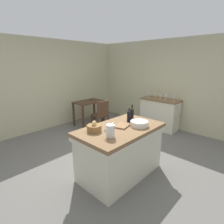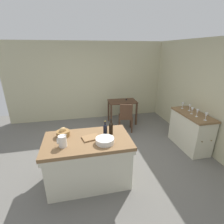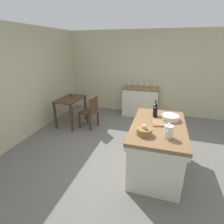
{
  "view_description": "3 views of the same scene",
  "coord_description": "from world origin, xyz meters",
  "px_view_note": "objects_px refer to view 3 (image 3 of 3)",
  "views": [
    {
      "loc": [
        -2.45,
        -2.39,
        1.95
      ],
      "look_at": [
        0.38,
        0.28,
        0.86
      ],
      "focal_mm": 28.46,
      "sensor_mm": 36.0,
      "label": 1
    },
    {
      "loc": [
        -0.42,
        -3.13,
        2.35
      ],
      "look_at": [
        0.35,
        0.46,
        0.96
      ],
      "focal_mm": 26.71,
      "sensor_mm": 36.0,
      "label": 2
    },
    {
      "loc": [
        -3.07,
        -0.56,
        2.15
      ],
      "look_at": [
        0.15,
        0.4,
        0.84
      ],
      "focal_mm": 27.65,
      "sensor_mm": 36.0,
      "label": 3
    }
  ],
  "objects_px": {
    "wine_bottle_amber": "(156,111)",
    "wine_glass_right": "(135,84)",
    "wine_glass_far_right": "(129,84)",
    "island_table": "(156,146)",
    "wooden_chair": "(90,111)",
    "wash_bowl": "(170,118)",
    "wine_glass_far_left": "(155,85)",
    "cutting_board": "(158,123)",
    "writing_desk": "(70,103)",
    "bread_basket": "(144,131)",
    "wine_glass_middle": "(141,85)",
    "side_cabinet": "(140,102)",
    "pitcher": "(169,131)",
    "wine_glass_left": "(147,85)",
    "wine_bottle_dark": "(155,109)"
  },
  "relations": [
    {
      "from": "wine_bottle_dark",
      "to": "island_table",
      "type": "bearing_deg",
      "value": -167.34
    },
    {
      "from": "pitcher",
      "to": "island_table",
      "type": "bearing_deg",
      "value": 20.02
    },
    {
      "from": "island_table",
      "to": "wine_glass_right",
      "type": "bearing_deg",
      "value": 18.05
    },
    {
      "from": "cutting_board",
      "to": "wine_glass_left",
      "type": "xyz_separation_m",
      "value": [
        2.45,
        0.45,
        0.13
      ]
    },
    {
      "from": "wash_bowl",
      "to": "wine_glass_right",
      "type": "bearing_deg",
      "value": 23.98
    },
    {
      "from": "wooden_chair",
      "to": "wine_glass_middle",
      "type": "bearing_deg",
      "value": -42.91
    },
    {
      "from": "cutting_board",
      "to": "wine_glass_left",
      "type": "relative_size",
      "value": 1.68
    },
    {
      "from": "wine_bottle_amber",
      "to": "wine_glass_far_left",
      "type": "bearing_deg",
      "value": 4.17
    },
    {
      "from": "writing_desk",
      "to": "cutting_board",
      "type": "distance_m",
      "value": 2.73
    },
    {
      "from": "cutting_board",
      "to": "wine_glass_middle",
      "type": "relative_size",
      "value": 1.89
    },
    {
      "from": "wine_glass_far_left",
      "to": "wine_glass_right",
      "type": "distance_m",
      "value": 0.6
    },
    {
      "from": "cutting_board",
      "to": "wine_bottle_dark",
      "type": "height_order",
      "value": "wine_bottle_dark"
    },
    {
      "from": "wine_glass_middle",
      "to": "wash_bowl",
      "type": "bearing_deg",
      "value": -159.74
    },
    {
      "from": "island_table",
      "to": "bread_basket",
      "type": "bearing_deg",
      "value": 154.21
    },
    {
      "from": "wash_bowl",
      "to": "cutting_board",
      "type": "distance_m",
      "value": 0.3
    },
    {
      "from": "wash_bowl",
      "to": "wine_glass_right",
      "type": "height_order",
      "value": "wine_glass_right"
    },
    {
      "from": "island_table",
      "to": "wine_glass_far_right",
      "type": "relative_size",
      "value": 9.45
    },
    {
      "from": "writing_desk",
      "to": "wine_glass_left",
      "type": "distance_m",
      "value": 2.34
    },
    {
      "from": "bread_basket",
      "to": "writing_desk",
      "type": "bearing_deg",
      "value": 52.48
    },
    {
      "from": "wine_bottle_dark",
      "to": "cutting_board",
      "type": "bearing_deg",
      "value": -167.8
    },
    {
      "from": "wash_bowl",
      "to": "wine_glass_far_left",
      "type": "distance_m",
      "value": 2.32
    },
    {
      "from": "bread_basket",
      "to": "wine_glass_middle",
      "type": "relative_size",
      "value": 1.5
    },
    {
      "from": "wine_glass_left",
      "to": "wine_glass_right",
      "type": "relative_size",
      "value": 1.1
    },
    {
      "from": "side_cabinet",
      "to": "wooden_chair",
      "type": "distance_m",
      "value": 1.77
    },
    {
      "from": "wooden_chair",
      "to": "wine_bottle_dark",
      "type": "bearing_deg",
      "value": -115.11
    },
    {
      "from": "pitcher",
      "to": "wine_bottle_amber",
      "type": "relative_size",
      "value": 0.82
    },
    {
      "from": "cutting_board",
      "to": "wine_glass_right",
      "type": "height_order",
      "value": "wine_glass_right"
    },
    {
      "from": "wooden_chair",
      "to": "wine_glass_far_left",
      "type": "distance_m",
      "value": 2.12
    },
    {
      "from": "pitcher",
      "to": "wine_glass_far_left",
      "type": "bearing_deg",
      "value": 7.53
    },
    {
      "from": "bread_basket",
      "to": "wash_bowl",
      "type": "bearing_deg",
      "value": -29.12
    },
    {
      "from": "island_table",
      "to": "bread_basket",
      "type": "xyz_separation_m",
      "value": [
        -0.41,
        0.2,
        0.47
      ]
    },
    {
      "from": "wine_glass_middle",
      "to": "bread_basket",
      "type": "bearing_deg",
      "value": -171.41
    },
    {
      "from": "writing_desk",
      "to": "cutting_board",
      "type": "height_order",
      "value": "cutting_board"
    },
    {
      "from": "wine_glass_far_right",
      "to": "wine_glass_right",
      "type": "bearing_deg",
      "value": -69.87
    },
    {
      "from": "wine_bottle_amber",
      "to": "wine_glass_right",
      "type": "distance_m",
      "value": 2.39
    },
    {
      "from": "island_table",
      "to": "pitcher",
      "type": "relative_size",
      "value": 6.54
    },
    {
      "from": "wooden_chair",
      "to": "cutting_board",
      "type": "bearing_deg",
      "value": -123.23
    },
    {
      "from": "wooden_chair",
      "to": "wash_bowl",
      "type": "bearing_deg",
      "value": -115.78
    },
    {
      "from": "pitcher",
      "to": "cutting_board",
      "type": "distance_m",
      "value": 0.5
    },
    {
      "from": "side_cabinet",
      "to": "wash_bowl",
      "type": "bearing_deg",
      "value": -160.01
    },
    {
      "from": "writing_desk",
      "to": "wine_glass_right",
      "type": "relative_size",
      "value": 5.74
    },
    {
      "from": "cutting_board",
      "to": "wooden_chair",
      "type": "bearing_deg",
      "value": 56.77
    },
    {
      "from": "wine_glass_far_right",
      "to": "island_table",
      "type": "bearing_deg",
      "value": -157.7
    },
    {
      "from": "wine_glass_left",
      "to": "wine_glass_right",
      "type": "distance_m",
      "value": 0.39
    },
    {
      "from": "wooden_chair",
      "to": "island_table",
      "type": "bearing_deg",
      "value": -124.4
    },
    {
      "from": "side_cabinet",
      "to": "wine_glass_left",
      "type": "relative_size",
      "value": 6.45
    },
    {
      "from": "wooden_chair",
      "to": "wine_bottle_amber",
      "type": "height_order",
      "value": "wine_bottle_amber"
    },
    {
      "from": "writing_desk",
      "to": "wine_bottle_amber",
      "type": "xyz_separation_m",
      "value": [
        -0.97,
        -2.35,
        0.36
      ]
    },
    {
      "from": "bread_basket",
      "to": "wine_glass_far_left",
      "type": "bearing_deg",
      "value": 0.9
    },
    {
      "from": "pitcher",
      "to": "bread_basket",
      "type": "bearing_deg",
      "value": 92.16
    }
  ]
}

